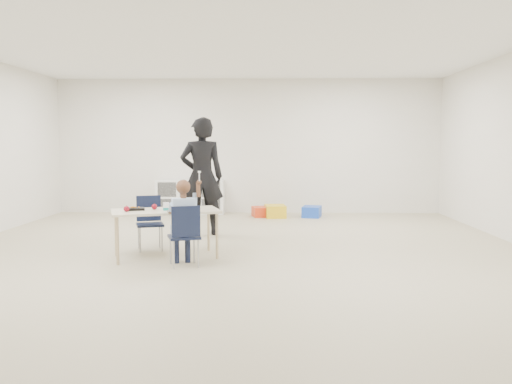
{
  "coord_description": "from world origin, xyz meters",
  "views": [
    {
      "loc": [
        0.43,
        -6.87,
        1.45
      ],
      "look_at": [
        0.27,
        -0.13,
        0.85
      ],
      "focal_mm": 38.0,
      "sensor_mm": 36.0,
      "label": 1
    }
  ],
  "objects_px": {
    "cubby_shelf": "(190,197)",
    "table": "(166,233)",
    "chair_near": "(184,235)",
    "child": "(184,218)",
    "adult": "(202,177)"
  },
  "relations": [
    {
      "from": "table",
      "to": "cubby_shelf",
      "type": "xyz_separation_m",
      "value": [
        -0.32,
        4.34,
        0.04
      ]
    },
    {
      "from": "cubby_shelf",
      "to": "child",
      "type": "bearing_deg",
      "value": -82.61
    },
    {
      "from": "table",
      "to": "cubby_shelf",
      "type": "relative_size",
      "value": 1.05
    },
    {
      "from": "table",
      "to": "cubby_shelf",
      "type": "height_order",
      "value": "cubby_shelf"
    },
    {
      "from": "cubby_shelf",
      "to": "adult",
      "type": "relative_size",
      "value": 0.75
    },
    {
      "from": "child",
      "to": "table",
      "type": "bearing_deg",
      "value": 105.14
    },
    {
      "from": "table",
      "to": "adult",
      "type": "xyz_separation_m",
      "value": [
        0.25,
        1.75,
        0.62
      ]
    },
    {
      "from": "chair_near",
      "to": "cubby_shelf",
      "type": "height_order",
      "value": "chair_near"
    },
    {
      "from": "table",
      "to": "adult",
      "type": "relative_size",
      "value": 0.79
    },
    {
      "from": "chair_near",
      "to": "cubby_shelf",
      "type": "xyz_separation_m",
      "value": [
        -0.63,
        4.83,
        -0.02
      ]
    },
    {
      "from": "cubby_shelf",
      "to": "table",
      "type": "bearing_deg",
      "value": -85.84
    },
    {
      "from": "chair_near",
      "to": "child",
      "type": "relative_size",
      "value": 0.63
    },
    {
      "from": "table",
      "to": "child",
      "type": "relative_size",
      "value": 1.27
    },
    {
      "from": "table",
      "to": "adult",
      "type": "height_order",
      "value": "adult"
    },
    {
      "from": "child",
      "to": "cubby_shelf",
      "type": "xyz_separation_m",
      "value": [
        -0.63,
        4.83,
        -0.23
      ]
    }
  ]
}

